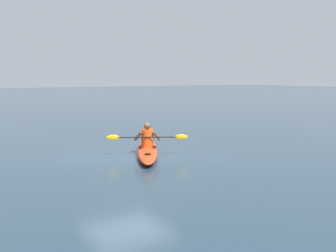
# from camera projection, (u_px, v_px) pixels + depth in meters

# --- Properties ---
(ground_plane) EXTENTS (160.00, 160.00, 0.00)m
(ground_plane) POSITION_uv_depth(u_px,v_px,m) (126.00, 155.00, 12.79)
(ground_plane) COLOR #233847
(kayak) EXTENTS (2.66, 4.10, 0.26)m
(kayak) POSITION_uv_depth(u_px,v_px,m) (147.00, 150.00, 12.88)
(kayak) COLOR red
(kayak) RESTS_ON ground
(kayaker) EXTENTS (2.19, 1.25, 0.72)m
(kayaker) POSITION_uv_depth(u_px,v_px,m) (147.00, 136.00, 12.85)
(kayaker) COLOR #E04C14
(kayaker) RESTS_ON kayak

